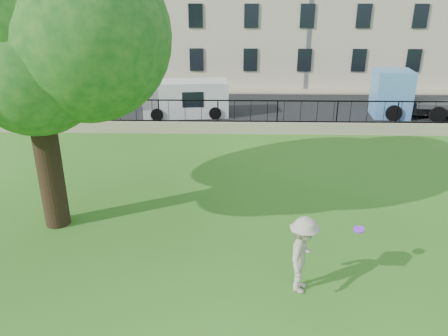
{
  "coord_description": "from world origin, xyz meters",
  "views": [
    {
      "loc": [
        0.85,
        -9.49,
        6.75
      ],
      "look_at": [
        0.52,
        3.5,
        1.49
      ],
      "focal_mm": 35.0,
      "sensor_mm": 36.0,
      "label": 1
    }
  ],
  "objects_px": {
    "tree": "(20,9)",
    "white_van": "(186,99)",
    "man": "(303,255)",
    "blue_truck": "(430,94)",
    "red_sedan": "(60,109)",
    "frisbee": "(359,229)"
  },
  "relations": [
    {
      "from": "red_sedan",
      "to": "man",
      "type": "bearing_deg",
      "value": -140.32
    },
    {
      "from": "man",
      "to": "frisbee",
      "type": "relative_size",
      "value": 7.23
    },
    {
      "from": "man",
      "to": "red_sedan",
      "type": "xyz_separation_m",
      "value": [
        -11.54,
        15.07,
        -0.36
      ]
    },
    {
      "from": "man",
      "to": "blue_truck",
      "type": "distance_m",
      "value": 18.67
    },
    {
      "from": "white_van",
      "to": "blue_truck",
      "type": "height_order",
      "value": "blue_truck"
    },
    {
      "from": "frisbee",
      "to": "white_van",
      "type": "relative_size",
      "value": 0.06
    },
    {
      "from": "tree",
      "to": "red_sedan",
      "type": "height_order",
      "value": "tree"
    },
    {
      "from": "tree",
      "to": "frisbee",
      "type": "distance_m",
      "value": 10.38
    },
    {
      "from": "man",
      "to": "white_van",
      "type": "relative_size",
      "value": 0.41
    },
    {
      "from": "tree",
      "to": "red_sedan",
      "type": "relative_size",
      "value": 2.57
    },
    {
      "from": "white_van",
      "to": "blue_truck",
      "type": "xyz_separation_m",
      "value": [
        14.0,
        0.06,
        0.31
      ]
    },
    {
      "from": "frisbee",
      "to": "man",
      "type": "bearing_deg",
      "value": -153.99
    },
    {
      "from": "tree",
      "to": "white_van",
      "type": "distance_m",
      "value": 14.19
    },
    {
      "from": "frisbee",
      "to": "white_van",
      "type": "height_order",
      "value": "white_van"
    },
    {
      "from": "red_sedan",
      "to": "white_van",
      "type": "bearing_deg",
      "value": -80.16
    },
    {
      "from": "red_sedan",
      "to": "blue_truck",
      "type": "distance_m",
      "value": 21.08
    },
    {
      "from": "tree",
      "to": "blue_truck",
      "type": "distance_m",
      "value": 21.75
    },
    {
      "from": "tree",
      "to": "white_van",
      "type": "relative_size",
      "value": 1.99
    },
    {
      "from": "tree",
      "to": "man",
      "type": "bearing_deg",
      "value": -23.39
    },
    {
      "from": "tree",
      "to": "frisbee",
      "type": "xyz_separation_m",
      "value": [
        8.74,
        -2.43,
        -5.04
      ]
    },
    {
      "from": "frisbee",
      "to": "red_sedan",
      "type": "height_order",
      "value": "frisbee"
    },
    {
      "from": "tree",
      "to": "man",
      "type": "height_order",
      "value": "tree"
    }
  ]
}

